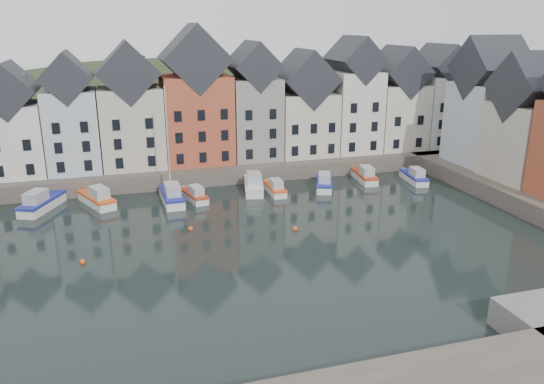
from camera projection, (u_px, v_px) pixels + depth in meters
name	position (u px, v px, depth m)	size (l,w,h in m)	color
ground	(249.00, 258.00, 46.57)	(260.00, 260.00, 0.00)	black
far_quay	(196.00, 164.00, 73.66)	(90.00, 16.00, 2.00)	#4D453B
hillside	(180.00, 226.00, 103.15)	(153.60, 70.40, 64.00)	black
far_terrace	(220.00, 109.00, 70.32)	(72.37, 8.16, 17.78)	beige
right_terrace	(533.00, 121.00, 61.06)	(8.30, 24.25, 16.36)	silver
mooring_buoys	(195.00, 239.00, 50.30)	(20.50, 5.50, 0.50)	#DF4F1A
boat_b	(41.00, 203.00, 58.31)	(4.78, 7.15, 2.64)	silver
boat_c	(97.00, 199.00, 59.87)	(4.49, 6.83, 2.52)	silver
boat_d	(172.00, 195.00, 60.73)	(2.37, 7.06, 13.37)	silver
boat_e	(194.00, 195.00, 61.59)	(2.81, 5.58, 2.05)	silver
boat_f	(254.00, 185.00, 64.93)	(3.66, 7.33, 2.70)	silver
boat_g	(275.00, 188.00, 64.14)	(1.70, 5.38, 2.06)	silver
boat_h	(324.00, 183.00, 66.03)	(4.06, 6.43, 2.37)	silver
boat_i	(365.00, 176.00, 69.09)	(2.64, 6.28, 2.34)	silver
boat_j	(414.00, 177.00, 68.69)	(2.62, 6.00, 2.23)	silver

